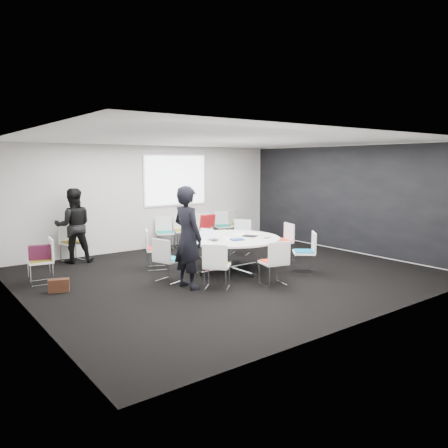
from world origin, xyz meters
TOP-DOWN VIEW (x-y plane):
  - room_shell at (0.09, 0.00)m, footprint 8.08×7.08m
  - conference_table at (0.22, 0.20)m, footprint 2.16×2.16m
  - projection_screen at (0.80, 3.46)m, footprint 1.90×0.03m
  - chair_ring_a at (1.87, 0.28)m, footprint 0.55×0.56m
  - chair_ring_b at (1.45, 1.37)m, footprint 0.63×0.63m
  - chair_ring_c at (0.21, 1.71)m, footprint 0.56×0.55m
  - chair_ring_d at (-1.04, 1.26)m, footprint 0.59×0.60m
  - chair_ring_e at (-1.35, 0.17)m, footprint 0.57×0.58m
  - chair_ring_f at (-0.89, -0.82)m, footprint 0.64×0.64m
  - chair_ring_g at (0.15, -1.26)m, footprint 0.55×0.54m
  - chair_ring_h at (1.34, -0.94)m, footprint 0.64×0.64m
  - chair_back_a at (0.24, 3.13)m, footprint 0.58×0.58m
  - chair_back_b at (0.82, 3.15)m, footprint 0.58×0.58m
  - chair_back_c at (1.52, 3.16)m, footprint 0.60×0.60m
  - chair_back_d at (2.24, 3.16)m, footprint 0.58×0.57m
  - chair_back_e at (2.78, 3.17)m, footprint 0.56×0.55m
  - chair_spare_left at (-3.38, 1.55)m, footprint 0.50×0.51m
  - chair_person_back at (-2.27, 3.17)m, footprint 0.55×0.54m
  - person_main at (-1.26, -0.41)m, footprint 0.53×0.75m
  - person_back at (-2.26, 3.00)m, footprint 0.99×0.86m
  - laptop at (-0.24, 0.12)m, footprint 0.29×0.39m
  - laptop_lid at (-0.37, 0.23)m, footprint 0.14×0.28m
  - notebook_black at (0.63, 0.02)m, footprint 0.34×0.37m
  - tablet_folio at (0.11, -0.17)m, footprint 0.31×0.27m
  - papers_right at (0.68, 0.38)m, footprint 0.33×0.25m
  - papers_front at (0.90, 0.22)m, footprint 0.33×0.26m
  - cup at (0.31, 0.44)m, footprint 0.08×0.08m
  - phone at (0.78, -0.37)m, footprint 0.15×0.09m
  - maroon_bag at (-3.40, 1.55)m, footprint 0.42×0.26m
  - brown_bag at (-3.29, 0.77)m, footprint 0.39×0.28m
  - red_jacket at (1.52, 2.93)m, footprint 0.45×0.19m

SIDE VIEW (x-z plane):
  - brown_bag at x=-3.29m, z-range 0.00..0.24m
  - chair_ring_a at x=1.87m, z-range -0.16..0.72m
  - chair_ring_b at x=1.45m, z-range -0.16..0.72m
  - chair_ring_c at x=0.21m, z-range -0.16..0.72m
  - chair_ring_d at x=-1.04m, z-range -0.16..0.72m
  - chair_ring_e at x=-1.35m, z-range -0.16..0.72m
  - chair_ring_f at x=-0.89m, z-range -0.16..0.72m
  - chair_ring_g at x=0.15m, z-range -0.16..0.72m
  - chair_ring_h at x=1.34m, z-range -0.16..0.72m
  - chair_back_a at x=0.24m, z-range -0.16..0.72m
  - chair_back_b at x=0.82m, z-range -0.16..0.72m
  - chair_back_c at x=1.52m, z-range -0.16..0.72m
  - chair_back_d at x=2.24m, z-range -0.16..0.72m
  - chair_back_e at x=2.78m, z-range -0.16..0.72m
  - chair_spare_left at x=-3.38m, z-range -0.16..0.72m
  - chair_person_back at x=-2.27m, z-range -0.16..0.72m
  - conference_table at x=0.22m, z-range 0.17..0.90m
  - maroon_bag at x=-3.40m, z-range 0.48..0.76m
  - red_jacket at x=1.52m, z-range 0.52..0.88m
  - papers_right at x=0.68m, z-range 0.73..0.73m
  - papers_front at x=0.90m, z-range 0.73..0.73m
  - phone at x=0.78m, z-range 0.73..0.74m
  - notebook_black at x=0.63m, z-range 0.73..0.75m
  - tablet_folio at x=0.11m, z-range 0.73..0.76m
  - laptop at x=-0.24m, z-range 0.73..0.76m
  - cup at x=0.31m, z-range 0.73..0.82m
  - laptop_lid at x=-0.37m, z-range 0.75..0.97m
  - person_back at x=-2.26m, z-range 0.00..1.75m
  - person_main at x=-1.26m, z-range 0.00..1.92m
  - room_shell at x=0.09m, z-range -0.04..2.84m
  - projection_screen at x=0.80m, z-range 1.17..2.53m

